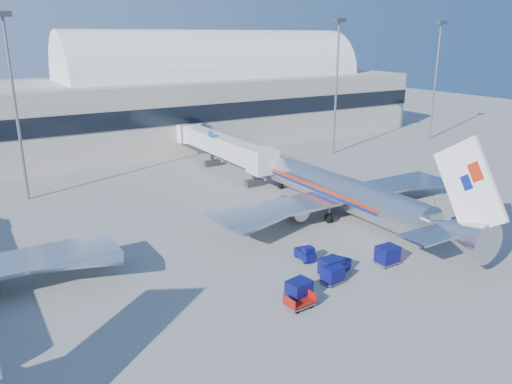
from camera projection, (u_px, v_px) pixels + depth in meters
ground at (293, 247)px, 49.06m from camera, size 260.00×260.00×0.00m
terminal at (41, 111)px, 85.69m from camera, size 170.00×28.15×21.00m
airliner_main at (342, 192)px, 56.81m from camera, size 32.00×37.26×12.07m
jetbridge_near at (218, 144)px, 76.76m from camera, size 4.40×27.50×6.25m
mast_west at (12, 81)px, 59.17m from camera, size 2.00×1.20×22.60m
mast_east at (337, 67)px, 83.94m from camera, size 2.00×1.20×22.60m
mast_far_east at (437, 63)px, 96.32m from camera, size 2.00×1.20×22.60m
barrier_near at (406, 206)px, 59.47m from camera, size 3.00×0.55×0.90m
barrier_mid at (425, 202)px, 61.10m from camera, size 3.00×0.55×0.90m
barrier_far at (443, 197)px, 62.74m from camera, size 3.00×0.55×0.90m
tug_lead at (339, 265)px, 43.66m from camera, size 2.74×2.21×1.60m
tug_right at (437, 231)px, 51.19m from camera, size 2.61×2.60×1.60m
tug_left at (305, 253)px, 46.13m from camera, size 1.29×2.30×1.45m
cart_train_a at (331, 267)px, 42.94m from camera, size 1.99×1.57×1.67m
cart_train_b at (333, 274)px, 41.75m from camera, size 1.91×1.55×1.55m
cart_train_c at (299, 290)px, 38.99m from camera, size 2.16×1.79×1.71m
cart_solo_near at (387, 255)px, 45.20m from camera, size 2.01×1.54×1.77m
cart_solo_far at (462, 225)px, 52.47m from camera, size 2.16×1.87×1.62m
cart_open_red at (300, 303)px, 38.11m from camera, size 2.25×1.66×0.58m
ramp_worker at (489, 238)px, 49.18m from camera, size 0.66×0.75×1.73m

